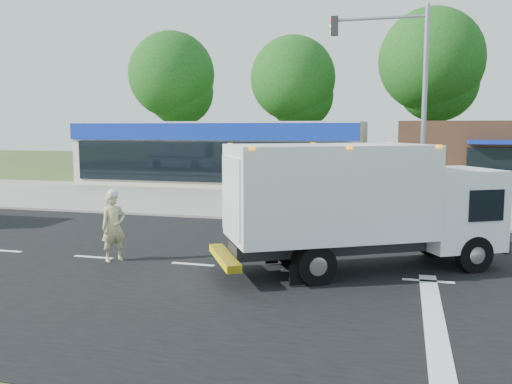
% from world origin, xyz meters
% --- Properties ---
extents(ground, '(120.00, 120.00, 0.00)m').
position_xyz_m(ground, '(0.00, 0.00, 0.00)').
color(ground, '#385123').
rests_on(ground, ground).
extents(road_asphalt, '(60.00, 14.00, 0.02)m').
position_xyz_m(road_asphalt, '(0.00, 0.00, 0.00)').
color(road_asphalt, black).
rests_on(road_asphalt, ground).
extents(sidewalk, '(60.00, 2.40, 0.12)m').
position_xyz_m(sidewalk, '(0.00, 8.20, 0.06)').
color(sidewalk, gray).
rests_on(sidewalk, ground).
extents(parking_apron, '(60.00, 9.00, 0.02)m').
position_xyz_m(parking_apron, '(0.00, 14.00, 0.01)').
color(parking_apron, gray).
rests_on(parking_apron, ground).
extents(lane_markings, '(55.20, 7.00, 0.01)m').
position_xyz_m(lane_markings, '(1.35, -1.35, 0.02)').
color(lane_markings, silver).
rests_on(lane_markings, road_asphalt).
extents(ems_box_truck, '(7.48, 5.57, 3.24)m').
position_xyz_m(ems_box_truck, '(1.27, 0.61, 1.87)').
color(ems_box_truck, black).
rests_on(ems_box_truck, ground).
extents(emergency_worker, '(0.79, 0.82, 2.00)m').
position_xyz_m(emergency_worker, '(-5.24, -0.17, 0.98)').
color(emergency_worker, tan).
rests_on(emergency_worker, ground).
extents(retail_strip_mall, '(18.00, 6.20, 4.00)m').
position_xyz_m(retail_strip_mall, '(-9.00, 19.93, 2.01)').
color(retail_strip_mall, beige).
rests_on(retail_strip_mall, ground).
extents(brown_storefront, '(10.00, 6.70, 4.00)m').
position_xyz_m(brown_storefront, '(7.00, 19.98, 2.00)').
color(brown_storefront, '#382316').
rests_on(brown_storefront, ground).
extents(traffic_signal_pole, '(3.51, 0.25, 8.00)m').
position_xyz_m(traffic_signal_pole, '(2.35, 7.60, 4.92)').
color(traffic_signal_pole, gray).
rests_on(traffic_signal_pole, ground).
extents(background_trees, '(36.77, 7.39, 12.10)m').
position_xyz_m(background_trees, '(-0.85, 28.16, 7.38)').
color(background_trees, '#332114').
rests_on(background_trees, ground).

